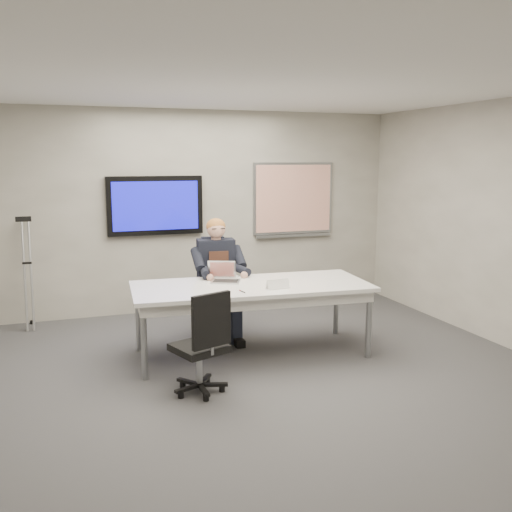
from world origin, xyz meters
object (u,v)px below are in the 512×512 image
object	(u,v)px
seated_person	(220,291)
office_chair_near	(202,362)
laptop	(224,276)
office_chair_far	(216,308)
conference_table	(251,292)

from	to	relation	value
seated_person	office_chair_near	bearing A→B (deg)	-104.84
seated_person	laptop	world-z (taller)	seated_person
office_chair_far	office_chair_near	distance (m)	1.88
conference_table	seated_person	distance (m)	0.68
seated_person	conference_table	bearing A→B (deg)	-68.56
conference_table	office_chair_near	xyz separation A→B (m)	(-0.78, -0.88, -0.39)
office_chair_far	seated_person	xyz separation A→B (m)	(-0.02, -0.25, 0.27)
conference_table	seated_person	world-z (taller)	seated_person
conference_table	office_chair_near	bearing A→B (deg)	-127.15
conference_table	office_chair_far	size ratio (longest dim) A/B	2.68
seated_person	laptop	size ratio (longest dim) A/B	3.59
office_chair_near	laptop	size ratio (longest dim) A/B	2.44
office_chair_far	laptop	distance (m)	0.84
conference_table	office_chair_near	world-z (taller)	office_chair_near
office_chair_near	conference_table	bearing A→B (deg)	-151.44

